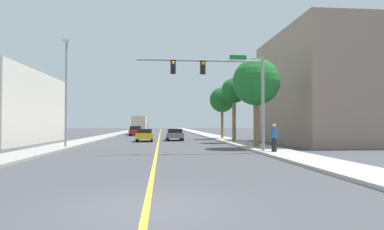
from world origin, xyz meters
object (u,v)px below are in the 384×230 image
palm_near (256,83)px  car_red (136,131)px  palm_mid (234,92)px  car_yellow (145,135)px  traffic_signal_mast (226,81)px  car_gray (175,134)px  pedestrian (274,138)px  street_lamp (66,87)px  delivery_truck (140,125)px  palm_far (222,100)px

palm_near → car_red: palm_near is taller
palm_mid → car_yellow: 10.53m
traffic_signal_mast → car_gray: 17.15m
traffic_signal_mast → pedestrian: size_ratio=4.76×
street_lamp → car_red: street_lamp is taller
street_lamp → pedestrian: (14.19, -5.89, -3.65)m
car_red → delivery_truck: size_ratio=0.57×
car_gray → palm_mid: bearing=-44.0°
palm_mid → car_gray: 8.78m
car_yellow → traffic_signal_mast: bearing=-69.9°
traffic_signal_mast → car_gray: traffic_signal_mast is taller
palm_near → delivery_truck: bearing=107.3°
street_lamp → car_red: bearing=83.2°
palm_mid → delivery_truck: palm_mid is taller
car_yellow → car_red: car_red is taller
car_red → car_gray: bearing=-71.0°
car_red → car_gray: car_red is taller
street_lamp → car_yellow: 11.88m
car_red → delivery_truck: 7.49m
palm_near → car_yellow: palm_near is taller
car_gray → delivery_truck: delivery_truck is taller
palm_mid → palm_near: bearing=-89.4°
palm_near → street_lamp: bearing=175.0°
car_yellow → pedestrian: (8.75, -15.68, 0.31)m
palm_near → pedestrian: (-0.23, -4.63, -4.02)m
palm_mid → car_gray: size_ratio=1.55×
street_lamp → car_red: 27.42m
palm_mid → car_yellow: (-8.90, 3.56, -4.36)m
traffic_signal_mast → palm_far: palm_far is taller
palm_far → car_red: 17.88m
palm_mid → pedestrian: palm_mid is taller
street_lamp → car_yellow: (5.44, 9.79, -3.97)m
palm_far → delivery_truck: 23.73m
traffic_signal_mast → car_yellow: bearing=111.4°
palm_near → palm_far: (0.12, 14.95, -0.28)m
pedestrian → delivery_truck: bearing=-142.2°
traffic_signal_mast → palm_mid: size_ratio=1.31×
car_yellow → delivery_truck: 24.71m
palm_mid → palm_far: bearing=88.5°
traffic_signal_mast → palm_near: size_ratio=1.21×
car_red → car_gray: 16.54m
traffic_signal_mast → car_gray: size_ratio=2.03×
palm_mid → palm_far: 7.48m
car_yellow → street_lamp: bearing=-120.4°
palm_near → palm_mid: bearing=90.6°
car_red → traffic_signal_mast: bearing=-76.2°
car_gray → pedestrian: size_ratio=2.35×
street_lamp → car_red: size_ratio=1.91×
car_red → car_yellow: bearing=-82.9°
car_red → palm_mid: bearing=-62.1°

